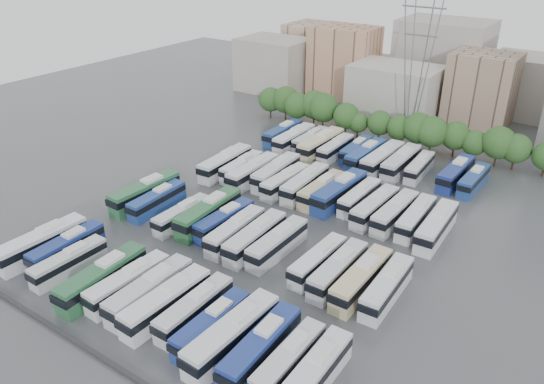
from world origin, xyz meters
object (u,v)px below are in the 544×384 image
Objects in this scene: bus_r2_s9 at (359,197)px; bus_r2_s11 at (395,212)px; bus_r0_s11 at (261,347)px; bus_r3_s12 at (456,173)px; bus_r3_s3 at (311,140)px; bus_r3_s6 at (356,150)px; bus_r2_s6 at (305,183)px; electricity_pylon at (419,48)px; bus_r0_s4 at (102,278)px; bus_r0_s2 at (69,262)px; bus_r1_s1 at (157,200)px; bus_r0_s7 at (166,302)px; bus_r3_s9 at (401,162)px; bus_r1_s10 at (318,261)px; bus_r3_s7 at (366,155)px; bus_r0_s8 at (195,308)px; bus_r3_s10 at (419,167)px; bus_r2_s12 at (416,218)px; bus_r0_s0 at (42,243)px; bus_r2_s5 at (285,181)px; bus_r1_s0 at (145,192)px; bus_r2_s1 at (225,163)px; bus_r1_s4 at (209,213)px; bus_r1_s11 at (338,270)px; bus_r2_s13 at (437,226)px; bus_r3_s1 at (283,133)px; bus_r0_s1 at (67,247)px; bus_r0_s10 at (232,335)px; bus_r0_s9 at (212,325)px; bus_r0_s13 at (314,375)px; bus_r1_s8 at (277,243)px; bus_r1_s7 at (255,237)px; bus_r3_s2 at (294,138)px; bus_r3_s4 at (321,144)px; bus_r3_s8 at (382,159)px; bus_r2_s2 at (242,167)px; bus_r0_s12 at (289,360)px; bus_r2_s7 at (321,190)px; bus_r1_s3 at (182,215)px; bus_r1_s12 at (361,279)px.

bus_r2_s11 reaches higher than bus_r2_s9.
bus_r0_s11 is 54.59m from bus_r3_s12.
bus_r3_s6 is (10.07, 0.49, -0.02)m from bus_r3_s3.
electricity_pylon is at bearing 82.66° from bus_r2_s6.
bus_r0_s4 is 1.17× the size of bus_r2_s9.
bus_r1_s1 is (-3.09, 18.88, 0.07)m from bus_r0_s2.
bus_r0_s7 is 0.97× the size of bus_r3_s9.
bus_r1_s10 is 37.05m from bus_r3_s7.
bus_r0_s8 is at bearing -37.77° from bus_r1_s1.
bus_r0_s11 is at bearing -89.15° from bus_r3_s10.
bus_r0_s7 reaches higher than bus_r2_s12.
bus_r0_s0 is 1.13× the size of bus_r2_s5.
bus_r2_s1 is at bearing 81.99° from bus_r1_s0.
bus_r3_s12 is at bearing 60.38° from bus_r0_s2.
bus_r3_s9 is at bearing 116.91° from bus_r2_s12.
bus_r1_s4 is 23.20m from bus_r1_s11.
bus_r2_s13 reaches higher than bus_r3_s1.
bus_r0_s1 reaches higher than bus_r0_s2.
bus_r0_s10 is 36.37m from bus_r2_s12.
bus_r0_s9 is at bearing 3.21° from bus_r0_s7.
bus_r1_s4 reaches higher than bus_r0_s13.
bus_r0_s10 reaches higher than bus_r1_s10.
bus_r1_s1 is 21.74m from bus_r2_s5.
bus_r3_s7 is at bearing 96.30° from bus_r1_s8.
bus_r1_s7 reaches higher than bus_r2_s12.
bus_r3_s2 is (0.32, 54.13, 0.25)m from bus_r0_s2.
bus_r3_s4 reaches higher than bus_r1_s1.
electricity_pylon is 2.48× the size of bus_r3_s4.
bus_r1_s10 is 40.52m from bus_r3_s4.
bus_r0_s10 reaches higher than bus_r3_s7.
bus_r3_s8 reaches higher than bus_r1_s11.
bus_r3_s8 is at bearing 38.29° from bus_r2_s2.
bus_r0_s9 is at bearing -29.04° from bus_r1_s0.
bus_r3_s12 is at bearing 90.09° from bus_r0_s12.
bus_r0_s4 is at bearing -98.40° from bus_r3_s6.
bus_r2_s7 reaches higher than bus_r1_s1.
bus_r1_s0 is 1.22× the size of bus_r3_s10.
bus_r3_s4 is 1.25× the size of bus_r3_s10.
bus_r1_s8 is (19.93, 19.08, 0.17)m from bus_r0_s2.
bus_r3_s12 is at bearing 0.54° from bus_r3_s3.
bus_r2_s6 is 19.72m from bus_r2_s12.
bus_r0_s2 is 51.14m from bus_r2_s13.
bus_r1_s7 is at bearing -65.36° from bus_r3_s2.
bus_r0_s8 reaches higher than bus_r3_s3.
bus_r2_s6 is (9.90, 19.43, 0.25)m from bus_r1_s3.
bus_r0_s10 is at bearing -52.21° from bus_r2_s1.
bus_r0_s10 is 54.19m from bus_r3_s7.
bus_r3_s6 is (-23.02, 20.36, -0.26)m from bus_r2_s13.
bus_r1_s12 is 0.95× the size of bus_r2_s1.
bus_r0_s0 is 18.82m from bus_r1_s0.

